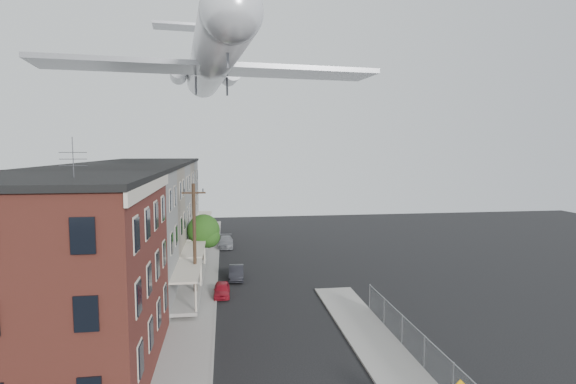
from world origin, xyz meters
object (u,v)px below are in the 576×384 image
airplane (212,60)px  utility_pole (195,240)px  street_tree (205,232)px  car_far (226,242)px  car_near (222,290)px  car_mid (236,273)px

airplane → utility_pole: bearing=-111.5°
street_tree → airplane: airplane is taller
utility_pole → car_far: (2.34, 18.50, -4.04)m
car_near → car_mid: (1.26, 4.50, 0.07)m
street_tree → car_near: street_tree is taller
street_tree → car_near: 9.94m
street_tree → airplane: size_ratio=0.18×
car_near → car_mid: bearing=75.1°
car_mid → car_far: (-0.93, 13.43, 0.03)m
car_far → car_mid: bearing=-85.5°
utility_pole → car_mid: (3.26, 5.07, -4.07)m
street_tree → airplane: bearing=-80.3°
street_tree → utility_pole: bearing=-91.9°
car_near → car_far: car_far is taller
car_near → utility_pole: bearing=-163.4°
utility_pole → street_tree: 10.00m
car_mid → car_far: bearing=96.1°
car_far → utility_pole: bearing=-96.6°
utility_pole → car_far: bearing=82.8°
street_tree → car_far: size_ratio=1.20×
car_near → car_mid: 4.67m
utility_pole → airplane: 14.71m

